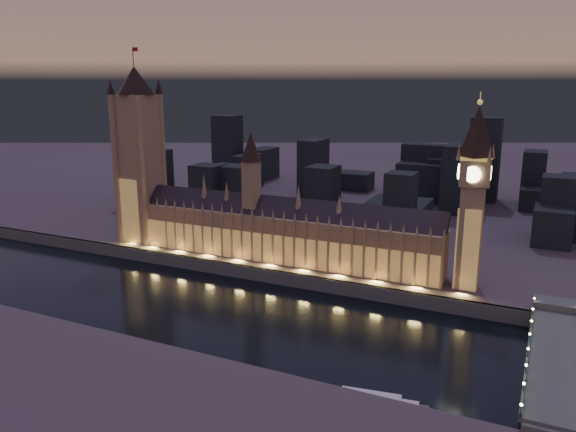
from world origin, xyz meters
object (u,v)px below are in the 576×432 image
at_px(victoria_tower, 139,147).
at_px(palace_of_westminster, 279,230).
at_px(river_boat, 370,401).
at_px(elizabeth_tower, 474,182).
at_px(westminster_bridge, 553,359).

bearing_deg(victoria_tower, palace_of_westminster, -0.10).
bearing_deg(river_boat, victoria_tower, 149.29).
height_order(elizabeth_tower, westminster_bridge, elizabeth_tower).
xyz_separation_m(elizabeth_tower, river_boat, (-16.07, -119.92, -63.60)).
bearing_deg(river_boat, westminster_bridge, 42.28).
bearing_deg(elizabeth_tower, palace_of_westminster, -179.91).
distance_m(victoria_tower, elizabeth_tower, 218.12).
relative_size(palace_of_westminster, river_boat, 4.70).
bearing_deg(westminster_bridge, elizabeth_tower, 123.91).
height_order(victoria_tower, elizabeth_tower, victoria_tower).
relative_size(victoria_tower, river_boat, 3.01).
bearing_deg(elizabeth_tower, westminster_bridge, -56.09).
height_order(palace_of_westminster, river_boat, palace_of_westminster).
bearing_deg(westminster_bridge, victoria_tower, 165.99).
relative_size(palace_of_westminster, elizabeth_tower, 1.97).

